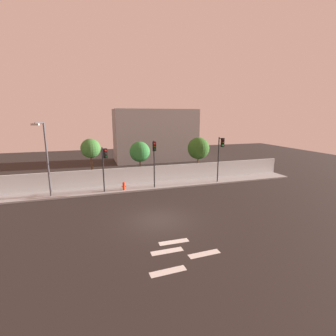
% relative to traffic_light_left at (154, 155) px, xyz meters
% --- Properties ---
extents(ground_plane, '(80.00, 80.00, 0.00)m').
position_rel_traffic_light_left_xyz_m(ground_plane, '(-1.54, -7.11, -3.59)').
color(ground_plane, black).
extents(sidewalk, '(36.00, 2.40, 0.15)m').
position_rel_traffic_light_left_xyz_m(sidewalk, '(-1.54, 1.09, -3.52)').
color(sidewalk, '#9A9A9A').
rests_on(sidewalk, ground).
extents(perimeter_wall, '(36.00, 0.18, 1.80)m').
position_rel_traffic_light_left_xyz_m(perimeter_wall, '(-1.54, 2.38, -2.54)').
color(perimeter_wall, silver).
rests_on(perimeter_wall, sidewalk).
extents(crosswalk_marking, '(4.14, 3.04, 0.01)m').
position_rel_traffic_light_left_xyz_m(crosswalk_marking, '(-1.69, -11.63, -3.59)').
color(crosswalk_marking, silver).
rests_on(crosswalk_marking, ground).
extents(traffic_light_left, '(0.42, 1.07, 4.75)m').
position_rel_traffic_light_left_xyz_m(traffic_light_left, '(0.00, 0.00, 0.00)').
color(traffic_light_left, black).
rests_on(traffic_light_left, sidewalk).
extents(traffic_light_center, '(0.46, 1.10, 4.28)m').
position_rel_traffic_light_left_xyz_m(traffic_light_center, '(-4.75, -0.04, -0.32)').
color(traffic_light_center, black).
rests_on(traffic_light_center, sidewalk).
extents(traffic_light_right, '(0.48, 1.41, 4.92)m').
position_rel_traffic_light_left_xyz_m(traffic_light_right, '(7.17, -0.17, 0.13)').
color(traffic_light_right, black).
rests_on(traffic_light_right, sidewalk).
extents(street_lamp_curbside, '(0.79, 1.68, 6.62)m').
position_rel_traffic_light_left_xyz_m(street_lamp_curbside, '(-9.64, 0.43, 0.45)').
color(street_lamp_curbside, '#4C4C51').
rests_on(street_lamp_curbside, sidewalk).
extents(fire_hydrant, '(0.44, 0.26, 0.80)m').
position_rel_traffic_light_left_xyz_m(fire_hydrant, '(-3.00, 0.48, -3.02)').
color(fire_hydrant, red).
rests_on(fire_hydrant, sidewalk).
extents(roadside_tree_leftmost, '(2.03, 2.03, 4.99)m').
position_rel_traffic_light_left_xyz_m(roadside_tree_leftmost, '(-5.89, 3.63, 0.35)').
color(roadside_tree_leftmost, brown).
rests_on(roadside_tree_leftmost, ground).
extents(roadside_tree_midleft, '(2.26, 2.26, 4.53)m').
position_rel_traffic_light_left_xyz_m(roadside_tree_midleft, '(-0.73, 3.63, -0.20)').
color(roadside_tree_midleft, brown).
rests_on(roadside_tree_midleft, ground).
extents(roadside_tree_midright, '(2.60, 2.60, 4.80)m').
position_rel_traffic_light_left_xyz_m(roadside_tree_midright, '(6.37, 3.63, -0.10)').
color(roadside_tree_midright, brown).
rests_on(roadside_tree_midright, ground).
extents(low_building_distant, '(13.22, 6.00, 8.34)m').
position_rel_traffic_light_left_xyz_m(low_building_distant, '(4.39, 16.38, 0.57)').
color(low_building_distant, gray).
rests_on(low_building_distant, ground).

